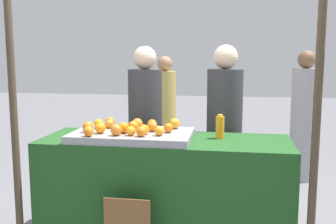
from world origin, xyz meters
The scene contains 27 objects.
stall_counter centered at (0.00, 0.00, 0.44)m, with size 2.03×0.70×0.89m, color #1E4C1E.
orange_tray centered at (-0.26, -0.05, 0.92)m, with size 0.97×0.59×0.06m, color gray.
orange_0 centered at (0.06, 0.14, 0.99)m, with size 0.09×0.09×0.09m, color orange.
orange_1 centered at (-0.02, -0.17, 0.98)m, with size 0.07×0.07×0.07m, color orange.
orange_2 centered at (-0.32, -0.12, 0.99)m, with size 0.09×0.09×0.09m, color orange.
orange_3 centered at (-0.54, -0.29, 0.99)m, with size 0.08×0.08×0.08m, color orange.
orange_4 centered at (-0.35, -0.22, 0.99)m, with size 0.09×0.09×0.09m, color orange.
orange_5 centered at (-0.23, -0.20, 0.98)m, with size 0.07×0.07×0.07m, color orange.
orange_6 centered at (-0.51, 0.14, 0.99)m, with size 0.08×0.08×0.08m, color orange.
orange_7 centered at (-0.26, -0.03, 0.99)m, with size 0.08×0.08×0.08m, color orange.
orange_8 centered at (-0.49, 0.07, 0.98)m, with size 0.07×0.07×0.07m, color orange.
orange_9 centered at (0.03, -0.03, 0.99)m, with size 0.08×0.08×0.08m, color orange.
orange_10 centered at (-0.10, -0.01, 0.99)m, with size 0.08×0.08×0.08m, color orange.
orange_11 centered at (-0.61, -0.13, 0.99)m, with size 0.09×0.09×0.09m, color orange.
orange_12 centered at (-0.25, 0.07, 0.99)m, with size 0.09×0.09×0.09m, color orange.
orange_13 centered at (-0.13, 0.10, 0.99)m, with size 0.08×0.08×0.08m, color orange.
orange_14 centered at (-0.59, 0.06, 0.99)m, with size 0.08×0.08×0.08m, color orange.
orange_15 centered at (-0.50, -0.16, 0.99)m, with size 0.09×0.09×0.09m, color orange.
orange_16 centered at (-0.14, -0.13, 0.99)m, with size 0.08×0.08×0.08m, color orange.
orange_17 centered at (-0.14, -0.23, 0.99)m, with size 0.08×0.08×0.08m, color orange.
juice_bottle centered at (0.44, 0.09, 0.98)m, with size 0.07×0.07×0.20m.
vendor_left centered at (-0.30, 0.61, 0.77)m, with size 0.33×0.33×1.65m.
vendor_right centered at (0.47, 0.58, 0.77)m, with size 0.33×0.33×1.66m.
crowd_person_0 centered at (1.42, 1.95, 0.75)m, with size 0.32×0.32×1.62m.
crowd_person_1 centered at (-0.40, 2.32, 0.72)m, with size 0.31×0.31×1.55m.
canopy_post_left centered at (-1.10, -0.39, 1.05)m, with size 0.06×0.06×2.09m, color #473828.
canopy_post_right centered at (1.10, -0.39, 1.05)m, with size 0.06×0.06×2.09m, color #473828.
Camera 1 is at (0.54, -3.12, 1.57)m, focal length 42.33 mm.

